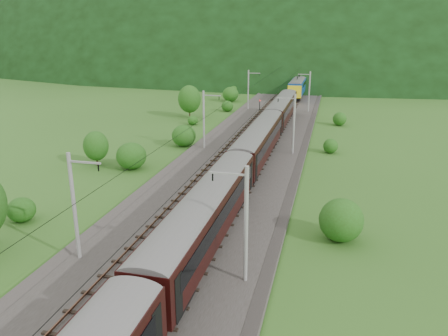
# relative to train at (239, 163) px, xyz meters

# --- Properties ---
(ground) EXTENTS (600.00, 600.00, 0.00)m
(ground) POSITION_rel_train_xyz_m (-2.40, -15.25, -3.64)
(ground) COLOR #2E5A1C
(ground) RESTS_ON ground
(railbed) EXTENTS (14.00, 220.00, 0.30)m
(railbed) POSITION_rel_train_xyz_m (-2.40, -5.25, -3.49)
(railbed) COLOR #38332D
(railbed) RESTS_ON ground
(track_left) EXTENTS (2.40, 220.00, 0.27)m
(track_left) POSITION_rel_train_xyz_m (-4.80, -5.25, -3.27)
(track_left) COLOR brown
(track_left) RESTS_ON railbed
(track_right) EXTENTS (2.40, 220.00, 0.27)m
(track_right) POSITION_rel_train_xyz_m (-0.00, -5.25, -3.27)
(track_right) COLOR brown
(track_right) RESTS_ON railbed
(catenary_left) EXTENTS (2.54, 192.28, 8.00)m
(catenary_left) POSITION_rel_train_xyz_m (-8.52, 16.75, 0.86)
(catenary_left) COLOR gray
(catenary_left) RESTS_ON railbed
(catenary_right) EXTENTS (2.54, 192.28, 8.00)m
(catenary_right) POSITION_rel_train_xyz_m (3.72, 16.75, 0.86)
(catenary_right) COLOR gray
(catenary_right) RESTS_ON railbed
(overhead_wires) EXTENTS (4.83, 198.00, 0.03)m
(overhead_wires) POSITION_rel_train_xyz_m (-2.40, -5.25, 3.46)
(overhead_wires) COLOR black
(overhead_wires) RESTS_ON ground
(mountain_main) EXTENTS (504.00, 360.00, 244.00)m
(mountain_main) POSITION_rel_train_xyz_m (-2.40, 244.75, -3.64)
(mountain_main) COLOR black
(mountain_main) RESTS_ON ground
(mountain_ridge) EXTENTS (336.00, 280.00, 132.00)m
(mountain_ridge) POSITION_rel_train_xyz_m (-122.40, 284.75, -3.64)
(mountain_ridge) COLOR black
(mountain_ridge) RESTS_ON ground
(train) EXTENTS (3.09, 146.94, 5.38)m
(train) POSITION_rel_train_xyz_m (0.00, 0.00, 0.00)
(train) COLOR black
(train) RESTS_ON ground
(hazard_post_near) EXTENTS (0.18, 0.18, 1.68)m
(hazard_post_near) POSITION_rel_train_xyz_m (-2.45, 6.74, -2.50)
(hazard_post_near) COLOR red
(hazard_post_near) RESTS_ON railbed
(hazard_post_far) EXTENTS (0.15, 0.15, 1.42)m
(hazard_post_far) POSITION_rel_train_xyz_m (-2.08, 41.98, -2.63)
(hazard_post_far) COLOR red
(hazard_post_far) RESTS_ON railbed
(signal) EXTENTS (0.23, 0.23, 2.12)m
(signal) POSITION_rel_train_xyz_m (-6.02, 48.00, -2.09)
(signal) COLOR black
(signal) RESTS_ON railbed
(vegetation_left) EXTENTS (10.68, 141.07, 6.72)m
(vegetation_left) POSITION_rel_train_xyz_m (-16.35, -8.14, -1.02)
(vegetation_left) COLOR #265015
(vegetation_left) RESTS_ON ground
(vegetation_right) EXTENTS (4.13, 97.76, 3.18)m
(vegetation_right) POSITION_rel_train_xyz_m (9.57, -19.61, -2.23)
(vegetation_right) COLOR #265015
(vegetation_right) RESTS_ON ground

